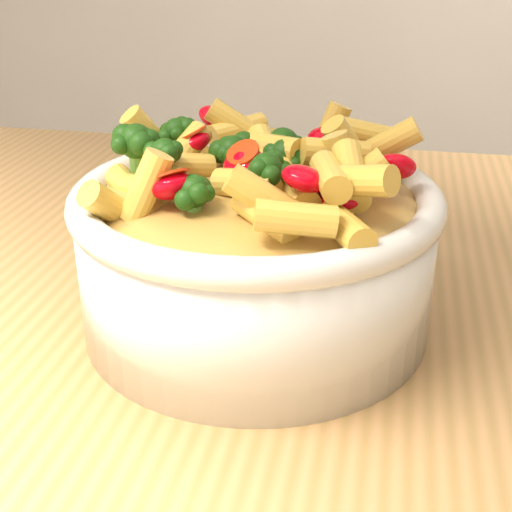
# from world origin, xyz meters

# --- Properties ---
(table) EXTENTS (1.20, 0.80, 0.90)m
(table) POSITION_xyz_m (0.00, 0.00, 0.80)
(table) COLOR #B6824E
(table) RESTS_ON ground
(serving_bowl) EXTENTS (0.22, 0.22, 0.10)m
(serving_bowl) POSITION_xyz_m (-0.09, -0.00, 0.95)
(serving_bowl) COLOR silver
(serving_bowl) RESTS_ON table
(pasta_salad) EXTENTS (0.17, 0.17, 0.04)m
(pasta_salad) POSITION_xyz_m (-0.09, -0.00, 1.01)
(pasta_salad) COLOR gold
(pasta_salad) RESTS_ON serving_bowl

